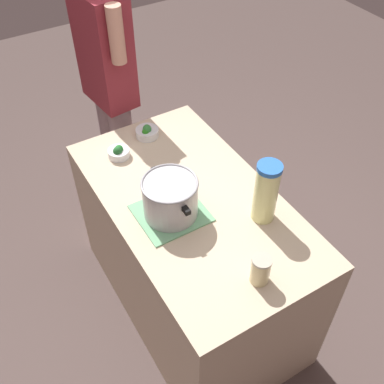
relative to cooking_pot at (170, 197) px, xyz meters
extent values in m
plane|color=brown|center=(0.03, -0.13, -0.99)|extent=(8.00, 8.00, 0.00)
cube|color=beige|center=(0.03, -0.13, -0.55)|extent=(1.38, 0.76, 0.89)
cube|color=#75B886|center=(0.00, 0.00, -0.10)|extent=(0.29, 0.31, 0.01)
cylinder|color=#B7B7BC|center=(0.00, 0.00, -0.01)|extent=(0.25, 0.25, 0.19)
torus|color=#99999E|center=(0.00, 0.00, 0.09)|extent=(0.26, 0.26, 0.01)
cube|color=black|center=(-0.14, 0.00, 0.05)|extent=(0.04, 0.02, 0.02)
cube|color=black|center=(0.14, 0.00, 0.05)|extent=(0.04, 0.02, 0.02)
cylinder|color=#E7E896|center=(-0.23, -0.35, 0.04)|extent=(0.11, 0.11, 0.29)
cylinder|color=blue|center=(-0.23, -0.35, 0.19)|extent=(0.11, 0.11, 0.02)
ellipsoid|color=yellow|center=(-0.21, -0.35, 0.06)|extent=(0.04, 0.04, 0.01)
cylinder|color=beige|center=(-0.50, -0.13, -0.04)|extent=(0.08, 0.08, 0.13)
cylinder|color=#B2AD99|center=(-0.50, -0.13, 0.02)|extent=(0.08, 0.08, 0.01)
cylinder|color=silver|center=(0.50, 0.03, -0.09)|extent=(0.11, 0.11, 0.04)
ellipsoid|color=#23632C|center=(0.49, 0.04, -0.06)|extent=(0.05, 0.05, 0.05)
ellipsoid|color=#23772C|center=(0.50, 0.03, -0.06)|extent=(0.04, 0.04, 0.05)
cylinder|color=silver|center=(0.58, -0.17, -0.09)|extent=(0.13, 0.13, 0.04)
ellipsoid|color=#277C1D|center=(0.56, -0.15, -0.07)|extent=(0.04, 0.04, 0.05)
ellipsoid|color=#337B37|center=(0.57, -0.17, -0.06)|extent=(0.05, 0.05, 0.05)
cylinder|color=slate|center=(0.89, -0.14, -0.54)|extent=(0.14, 0.14, 0.90)
cylinder|color=slate|center=(1.09, -0.14, -0.54)|extent=(0.14, 0.14, 0.90)
cube|color=maroon|center=(0.99, -0.14, 0.23)|extent=(0.36, 0.24, 0.65)
cylinder|color=tan|center=(0.78, -0.14, 0.41)|extent=(0.08, 0.08, 0.30)
cylinder|color=tan|center=(1.20, -0.14, 0.41)|extent=(0.08, 0.08, 0.30)
camera|label=1|loc=(-1.29, 0.66, 1.47)|focal=43.21mm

